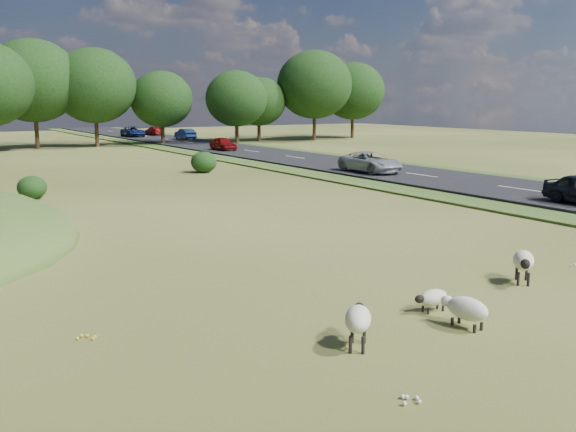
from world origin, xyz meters
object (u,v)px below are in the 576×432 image
at_px(sheep_0, 524,261).
at_px(sheep_3, 466,308).
at_px(sheep_1, 432,298).
at_px(sheep_2, 358,319).
at_px(car_1, 133,132).
at_px(car_0, 185,134).
at_px(car_5, 154,131).
at_px(car_4, 371,162).
at_px(car_6, 223,144).

bearing_deg(sheep_0, sheep_3, -20.77).
relative_size(sheep_0, sheep_1, 1.25).
height_order(sheep_2, car_1, car_1).
distance_m(sheep_1, car_1, 77.19).
distance_m(car_0, car_5, 11.34).
bearing_deg(car_1, car_5, 28.86).
relative_size(sheep_2, car_0, 0.30).
bearing_deg(car_0, car_4, 84.86).
height_order(sheep_0, car_1, car_1).
bearing_deg(car_5, car_0, 90.00).
bearing_deg(car_0, car_6, 78.59).
height_order(car_0, car_4, car_4).
bearing_deg(sheep_2, car_5, 23.68).
height_order(sheep_3, car_4, car_4).
distance_m(sheep_1, car_6, 50.23).
bearing_deg(sheep_1, car_5, -102.33).
bearing_deg(sheep_2, car_1, 25.87).
bearing_deg(car_4, sheep_1, -125.88).
xyz_separation_m(sheep_3, car_1, (17.35, 76.50, 0.47)).
height_order(sheep_0, sheep_1, sheep_0).
distance_m(sheep_2, car_1, 78.79).
distance_m(sheep_3, car_5, 81.39).
bearing_deg(car_1, car_4, -90.00).
bearing_deg(car_6, sheep_3, -109.71).
bearing_deg(car_1, sheep_1, -102.87).
distance_m(sheep_3, car_6, 51.45).
distance_m(car_5, car_6, 30.40).
xyz_separation_m(car_0, car_1, (-3.80, 9.24, 0.01)).
xyz_separation_m(sheep_1, car_0, (21.00, 66.01, 0.57)).
height_order(sheep_1, car_1, car_1).
distance_m(sheep_2, sheep_3, 2.92).
bearing_deg(car_4, car_5, 85.94).
bearing_deg(sheep_3, sheep_2, 75.82).
height_order(sheep_2, sheep_3, sheep_2).
relative_size(car_0, car_1, 0.83).
relative_size(sheep_2, sheep_3, 0.93).
xyz_separation_m(sheep_1, car_6, (17.20, 47.19, 0.54)).
height_order(car_4, car_5, car_4).
relative_size(sheep_1, car_1, 0.20).
xyz_separation_m(sheep_2, sheep_3, (2.90, -0.36, -0.18)).
relative_size(sheep_3, car_0, 0.32).
distance_m(sheep_3, car_1, 78.45).
bearing_deg(sheep_0, sheep_1, -36.42).
distance_m(sheep_1, car_5, 80.15).
relative_size(sheep_0, sheep_2, 1.02).
bearing_deg(sheep_1, sheep_2, 19.20).
relative_size(car_4, car_5, 1.18).
bearing_deg(car_1, sheep_3, -102.78).
bearing_deg(car_0, sheep_2, 70.23).
height_order(car_0, car_1, car_1).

